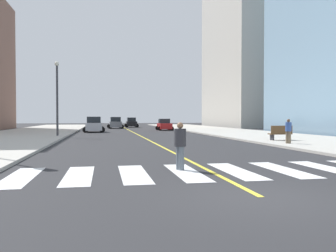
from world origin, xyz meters
TOP-DOWN VIEW (x-y plane):
  - ground_plane at (0.00, 0.00)m, footprint 220.00×220.00m
  - sidewalk_kerb_east at (12.20, 20.00)m, footprint 10.00×120.00m
  - crosswalk_paint at (0.00, 4.00)m, footprint 13.50×4.00m
  - lane_divider_paint at (0.00, 40.00)m, footprint 0.16×80.00m
  - parking_garage_concrete at (27.92, 59.68)m, footprint 18.00×24.00m
  - car_red_nearest at (5.09, 43.08)m, footprint 2.39×3.81m
  - car_gray_second at (-1.73, 53.02)m, footprint 2.81×4.45m
  - car_black_third at (1.55, 59.77)m, footprint 2.64×4.21m
  - car_silver_fourth at (-4.94, 38.28)m, footprint 2.84×4.49m
  - park_bench at (9.71, 17.19)m, footprint 1.82×0.63m
  - pedestrian_crossing at (-0.98, 4.57)m, footprint 0.43×0.43m
  - pedestrian_waiting_east at (8.54, 13.96)m, footprint 0.41×0.41m
  - street_lamp at (-8.07, 27.28)m, footprint 0.44×0.44m

SIDE VIEW (x-z plane):
  - ground_plane at x=0.00m, z-range 0.00..0.00m
  - lane_divider_paint at x=0.00m, z-range 0.00..0.01m
  - crosswalk_paint at x=0.00m, z-range 0.00..0.01m
  - sidewalk_kerb_east at x=12.20m, z-range 0.00..0.15m
  - park_bench at x=9.71m, z-range 0.13..1.25m
  - car_red_nearest at x=5.09m, z-range -0.06..1.64m
  - car_black_third at x=1.55m, z-range -0.06..1.81m
  - car_gray_second at x=-1.73m, z-range -0.06..1.90m
  - car_silver_fourth at x=-4.94m, z-range -0.06..1.92m
  - pedestrian_crossing at x=-0.98m, z-range 0.09..1.82m
  - pedestrian_waiting_east at x=8.54m, z-range 0.23..1.88m
  - street_lamp at x=-8.07m, z-range 0.81..7.92m
  - parking_garage_concrete at x=27.92m, z-range 0.00..29.77m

